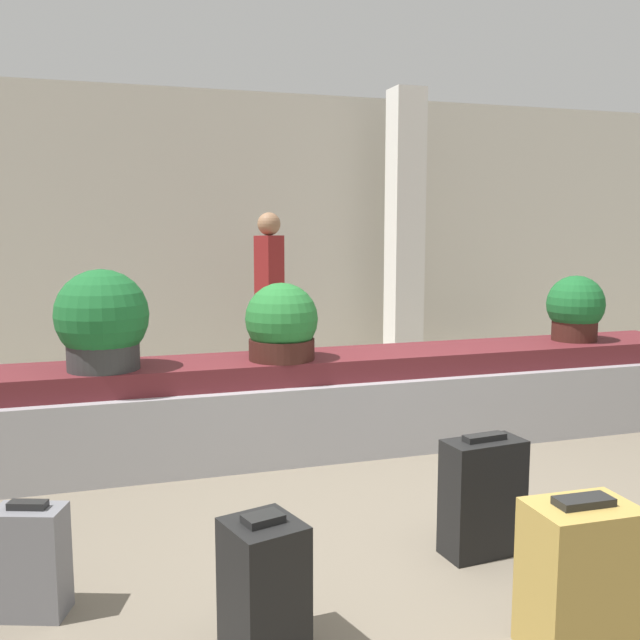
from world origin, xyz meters
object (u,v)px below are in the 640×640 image
(suitcase_3, at_px, (264,587))
(traveler_0, at_px, (269,278))
(pillar, at_px, (405,225))
(potted_plant_1, at_px, (575,309))
(potted_plant_2, at_px, (282,325))
(suitcase_0, at_px, (580,578))
(potted_plant_0, at_px, (102,322))
(suitcase_1, at_px, (31,561))
(suitcase_4, at_px, (483,497))

(suitcase_3, bearing_deg, traveler_0, 60.54)
(pillar, xyz_separation_m, potted_plant_1, (0.06, -3.19, -0.66))
(suitcase_3, height_order, potted_plant_2, potted_plant_2)
(suitcase_0, xyz_separation_m, suitcase_3, (-1.13, 0.35, -0.03))
(suitcase_3, bearing_deg, potted_plant_2, 58.14)
(suitcase_3, height_order, traveler_0, traveler_0)
(pillar, relative_size, potted_plant_2, 6.04)
(potted_plant_0, bearing_deg, pillar, 42.59)
(suitcase_0, relative_size, suitcase_3, 1.12)
(pillar, xyz_separation_m, suitcase_0, (-1.89, -5.85, -1.31))
(suitcase_1, bearing_deg, suitcase_0, -4.87)
(pillar, bearing_deg, suitcase_3, -118.78)
(suitcase_0, bearing_deg, potted_plant_1, 55.15)
(pillar, bearing_deg, suitcase_0, -107.91)
(potted_plant_0, distance_m, potted_plant_1, 3.62)
(suitcase_0, relative_size, suitcase_1, 1.24)
(suitcase_3, relative_size, potted_plant_0, 0.84)
(potted_plant_2, bearing_deg, suitcase_4, -72.28)
(potted_plant_1, bearing_deg, suitcase_3, -143.11)
(potted_plant_2, distance_m, traveler_0, 2.74)
(potted_plant_0, distance_m, traveler_0, 3.18)
(pillar, height_order, potted_plant_2, pillar)
(traveler_0, bearing_deg, suitcase_3, -148.10)
(suitcase_3, height_order, potted_plant_0, potted_plant_0)
(suitcase_3, distance_m, potted_plant_0, 2.42)
(suitcase_4, xyz_separation_m, potted_plant_0, (-1.73, 1.76, 0.70))
(potted_plant_2, bearing_deg, suitcase_3, -106.15)
(suitcase_3, height_order, potted_plant_1, potted_plant_1)
(suitcase_0, xyz_separation_m, suitcase_4, (0.07, 0.83, -0.00))
(suitcase_3, distance_m, potted_plant_2, 2.41)
(suitcase_4, xyz_separation_m, potted_plant_1, (1.88, 1.84, 0.65))
(traveler_0, bearing_deg, suitcase_0, -135.09)
(suitcase_0, height_order, suitcase_4, suitcase_0)
(suitcase_3, relative_size, potted_plant_1, 1.04)
(pillar, bearing_deg, potted_plant_0, -137.41)
(potted_plant_0, bearing_deg, suitcase_1, -100.85)
(potted_plant_0, bearing_deg, suitcase_0, -57.29)
(potted_plant_2, bearing_deg, suitcase_1, -131.66)
(suitcase_1, relative_size, traveler_0, 0.28)
(traveler_0, bearing_deg, pillar, -26.10)
(potted_plant_0, bearing_deg, potted_plant_2, -0.65)
(potted_plant_0, distance_m, potted_plant_2, 1.18)
(traveler_0, bearing_deg, potted_plant_0, -167.34)
(potted_plant_0, bearing_deg, suitcase_4, -45.47)
(potted_plant_0, relative_size, potted_plant_1, 1.24)
(suitcase_4, height_order, traveler_0, traveler_0)
(potted_plant_0, bearing_deg, suitcase_3, -76.72)
(suitcase_1, relative_size, suitcase_3, 0.90)
(traveler_0, bearing_deg, potted_plant_2, -146.07)
(pillar, relative_size, potted_plant_0, 4.97)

